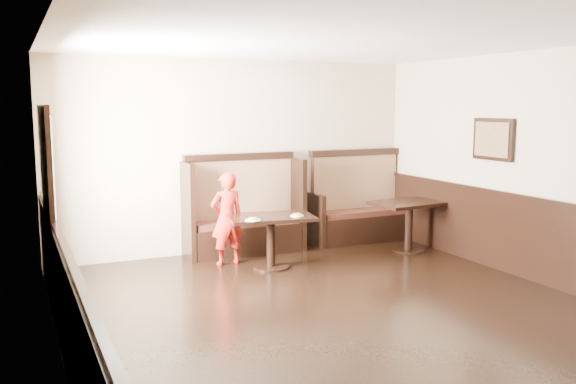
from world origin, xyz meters
TOP-DOWN VIEW (x-y plane):
  - ground at (0.00, 0.00)m, footprint 7.00×7.00m
  - room_shell at (-0.30, 0.28)m, footprint 7.00×7.00m
  - booth_main at (0.00, 3.30)m, footprint 1.75×0.72m
  - booth_neighbor at (1.95, 3.29)m, footprint 1.65×0.72m
  - table_main at (0.02, 2.32)m, footprint 1.20×0.86m
  - table_neighbor at (2.25, 2.35)m, footprint 1.11×0.77m
  - child at (-0.44, 2.75)m, footprint 0.47×0.32m
  - pizza_plate_left at (-0.32, 2.10)m, footprint 0.20×0.20m
  - pizza_plate_right at (0.33, 2.16)m, footprint 0.18×0.18m

SIDE VIEW (x-z plane):
  - ground at x=0.00m, z-range 0.00..0.00m
  - booth_neighbor at x=1.95m, z-range -0.24..1.21m
  - booth_main at x=0.00m, z-range -0.20..1.25m
  - table_main at x=0.02m, z-range 0.19..0.89m
  - table_neighbor at x=2.25m, z-range 0.18..0.92m
  - child at x=-0.44m, z-range 0.00..1.26m
  - room_shell at x=-0.30m, z-range -2.83..4.17m
  - pizza_plate_right at x=0.33m, z-range 0.70..0.73m
  - pizza_plate_left at x=-0.32m, z-range 0.70..0.74m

